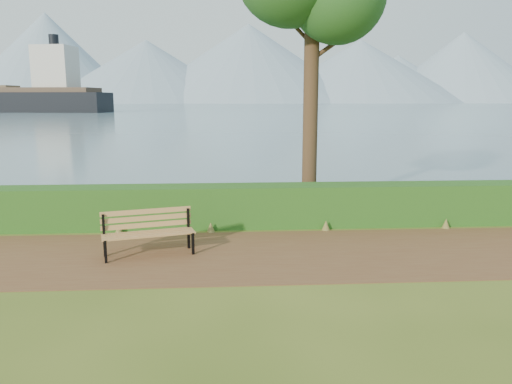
{
  "coord_description": "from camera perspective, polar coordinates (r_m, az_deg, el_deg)",
  "views": [
    {
      "loc": [
        -0.77,
        -9.19,
        3.05
      ],
      "look_at": [
        -0.1,
        1.2,
        1.1
      ],
      "focal_mm": 35.0,
      "sensor_mm": 36.0,
      "label": 1
    }
  ],
  "objects": [
    {
      "name": "ground",
      "position": [
        9.71,
        1.08,
        -7.69
      ],
      "size": [
        140.0,
        140.0,
        0.0
      ],
      "primitive_type": "plane",
      "color": "#425317",
      "rests_on": "ground"
    },
    {
      "name": "path",
      "position": [
        9.99,
        0.93,
        -7.13
      ],
      "size": [
        40.0,
        3.4,
        0.01
      ],
      "primitive_type": "cube",
      "color": "brown",
      "rests_on": "ground"
    },
    {
      "name": "hedge",
      "position": [
        12.09,
        0.06,
        -1.57
      ],
      "size": [
        32.0,
        0.85,
        1.0
      ],
      "primitive_type": "cube",
      "color": "#154313",
      "rests_on": "ground"
    },
    {
      "name": "water",
      "position": [
        269.21,
        -3.58,
        9.92
      ],
      "size": [
        700.0,
        510.0,
        0.0
      ],
      "primitive_type": "cube",
      "color": "#486574",
      "rests_on": "ground"
    },
    {
      "name": "mountains",
      "position": [
        416.06,
        -4.99,
        13.94
      ],
      "size": [
        585.0,
        190.0,
        70.0
      ],
      "color": "#788EA0",
      "rests_on": "ground"
    },
    {
      "name": "bench",
      "position": [
        10.1,
        -12.25,
        -4.18
      ],
      "size": [
        1.85,
        0.97,
        0.89
      ],
      "rotation": [
        0.0,
        0.0,
        0.27
      ],
      "color": "black",
      "rests_on": "ground"
    }
  ]
}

